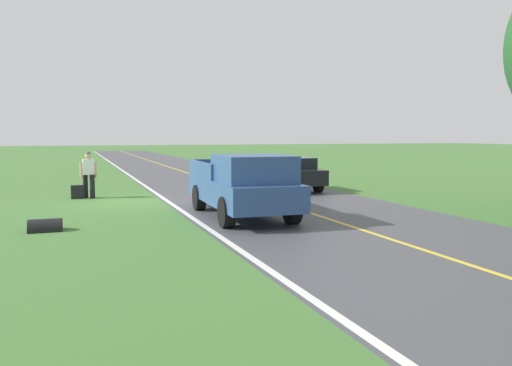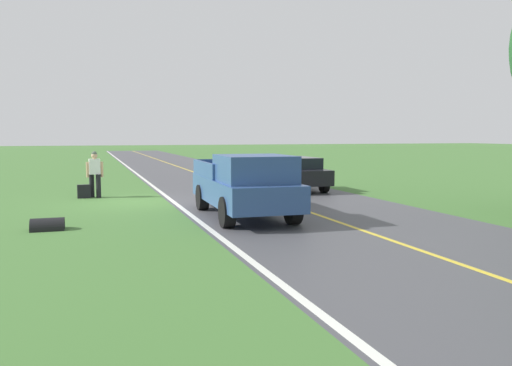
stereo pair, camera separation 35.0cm
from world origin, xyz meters
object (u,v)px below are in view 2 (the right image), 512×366
(hitchhiker_walking, at_px, (95,172))
(suitcase_carried, at_px, (84,191))
(sedan_near_oncoming, at_px, (293,172))
(pickup_truck_passing, at_px, (246,184))

(hitchhiker_walking, height_order, suitcase_carried, hitchhiker_walking)
(hitchhiker_walking, distance_m, sedan_near_oncoming, 8.15)
(suitcase_carried, bearing_deg, pickup_truck_passing, 30.84)
(sedan_near_oncoming, bearing_deg, hitchhiker_walking, 1.32)
(hitchhiker_walking, relative_size, pickup_truck_passing, 0.32)
(hitchhiker_walking, xyz_separation_m, suitcase_carried, (0.41, 0.11, -0.73))
(sedan_near_oncoming, bearing_deg, suitcase_carried, 2.01)
(pickup_truck_passing, height_order, sedan_near_oncoming, pickup_truck_passing)
(hitchhiker_walking, bearing_deg, pickup_truck_passing, 122.26)
(pickup_truck_passing, bearing_deg, suitcase_carried, -54.68)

